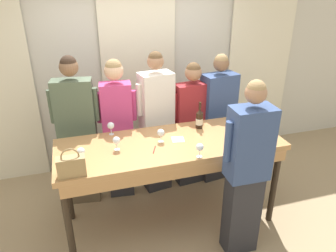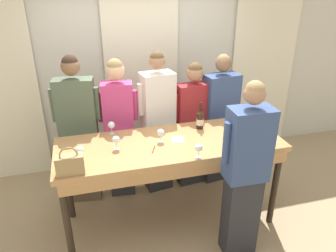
% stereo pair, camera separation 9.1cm
% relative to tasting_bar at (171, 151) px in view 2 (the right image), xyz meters
% --- Properties ---
extents(ground_plane, '(18.00, 18.00, 0.00)m').
position_rel_tasting_bar_xyz_m(ground_plane, '(0.00, 0.02, -0.93)').
color(ground_plane, tan).
extents(wall_back, '(12.00, 0.06, 2.80)m').
position_rel_tasting_bar_xyz_m(wall_back, '(0.00, 1.57, 0.47)').
color(wall_back, beige).
rests_on(wall_back, ground_plane).
extents(curtain_panel_center, '(1.04, 0.03, 2.69)m').
position_rel_tasting_bar_xyz_m(curtain_panel_center, '(0.00, 1.51, 0.41)').
color(curtain_panel_center, '#EFE5C6').
rests_on(curtain_panel_center, ground_plane).
extents(curtain_panel_right, '(1.04, 0.03, 2.69)m').
position_rel_tasting_bar_xyz_m(curtain_panel_right, '(1.91, 1.51, 0.41)').
color(curtain_panel_right, '#EFE5C6').
rests_on(curtain_panel_right, ground_plane).
extents(tasting_bar, '(2.39, 0.85, 1.04)m').
position_rel_tasting_bar_xyz_m(tasting_bar, '(0.00, 0.00, 0.00)').
color(tasting_bar, '#B27F4C').
rests_on(tasting_bar, ground_plane).
extents(wine_bottle, '(0.08, 0.08, 0.32)m').
position_rel_tasting_bar_xyz_m(wine_bottle, '(0.42, 0.26, 0.21)').
color(wine_bottle, black).
rests_on(wine_bottle, tasting_bar).
extents(handbag, '(0.25, 0.11, 0.27)m').
position_rel_tasting_bar_xyz_m(handbag, '(-1.02, -0.32, 0.20)').
color(handbag, '#997A4C').
rests_on(handbag, tasting_bar).
extents(wine_glass_front_left, '(0.08, 0.08, 0.15)m').
position_rel_tasting_bar_xyz_m(wine_glass_front_left, '(0.18, -0.35, 0.20)').
color(wine_glass_front_left, white).
rests_on(wine_glass_front_left, tasting_bar).
extents(wine_glass_front_mid, '(0.08, 0.08, 0.15)m').
position_rel_tasting_bar_xyz_m(wine_glass_front_mid, '(0.76, 0.01, 0.20)').
color(wine_glass_front_mid, white).
rests_on(wine_glass_front_mid, tasting_bar).
extents(wine_glass_front_right, '(0.08, 0.08, 0.15)m').
position_rel_tasting_bar_xyz_m(wine_glass_front_right, '(-0.92, -0.10, 0.20)').
color(wine_glass_front_right, white).
rests_on(wine_glass_front_right, tasting_bar).
extents(wine_glass_center_left, '(0.08, 0.08, 0.15)m').
position_rel_tasting_bar_xyz_m(wine_glass_center_left, '(-0.57, 0.02, 0.20)').
color(wine_glass_center_left, white).
rests_on(wine_glass_center_left, tasting_bar).
extents(wine_glass_center_mid, '(0.08, 0.08, 0.15)m').
position_rel_tasting_bar_xyz_m(wine_glass_center_mid, '(-0.57, 0.39, 0.20)').
color(wine_glass_center_mid, white).
rests_on(wine_glass_center_mid, tasting_bar).
extents(wine_glass_center_right, '(0.08, 0.08, 0.15)m').
position_rel_tasting_bar_xyz_m(wine_glass_center_right, '(1.06, 0.14, 0.20)').
color(wine_glass_center_right, white).
rests_on(wine_glass_center_right, tasting_bar).
extents(wine_glass_back_left, '(0.08, 0.08, 0.15)m').
position_rel_tasting_bar_xyz_m(wine_glass_back_left, '(-0.09, 0.06, 0.20)').
color(wine_glass_back_left, white).
rests_on(wine_glass_back_left, tasting_bar).
extents(napkin, '(0.15, 0.15, 0.00)m').
position_rel_tasting_bar_xyz_m(napkin, '(0.09, 0.05, 0.10)').
color(napkin, white).
rests_on(napkin, tasting_bar).
extents(pen, '(0.07, 0.14, 0.01)m').
position_rel_tasting_bar_xyz_m(pen, '(-0.21, -0.09, 0.11)').
color(pen, maroon).
rests_on(pen, tasting_bar).
extents(guest_olive_jacket, '(0.56, 0.27, 1.88)m').
position_rel_tasting_bar_xyz_m(guest_olive_jacket, '(-0.94, 0.70, 0.04)').
color(guest_olive_jacket, brown).
rests_on(guest_olive_jacket, ground_plane).
extents(guest_pink_top, '(0.48, 0.25, 1.80)m').
position_rel_tasting_bar_xyz_m(guest_pink_top, '(-0.46, 0.70, 0.03)').
color(guest_pink_top, '#28282D').
rests_on(guest_pink_top, ground_plane).
extents(guest_cream_sweater, '(0.51, 0.31, 1.86)m').
position_rel_tasting_bar_xyz_m(guest_cream_sweater, '(0.03, 0.70, 0.02)').
color(guest_cream_sweater, '#28282D').
rests_on(guest_cream_sweater, ground_plane).
extents(guest_striped_shirt, '(0.56, 0.25, 1.69)m').
position_rel_tasting_bar_xyz_m(guest_striped_shirt, '(0.50, 0.70, -0.06)').
color(guest_striped_shirt, '#28282D').
rests_on(guest_striped_shirt, ground_plane).
extents(guest_navy_coat, '(0.56, 0.31, 1.77)m').
position_rel_tasting_bar_xyz_m(guest_navy_coat, '(0.86, 0.70, -0.04)').
color(guest_navy_coat, '#28282D').
rests_on(guest_navy_coat, ground_plane).
extents(host_pouring, '(0.51, 0.25, 1.86)m').
position_rel_tasting_bar_xyz_m(host_pouring, '(0.56, -0.61, 0.02)').
color(host_pouring, '#28282D').
rests_on(host_pouring, ground_plane).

